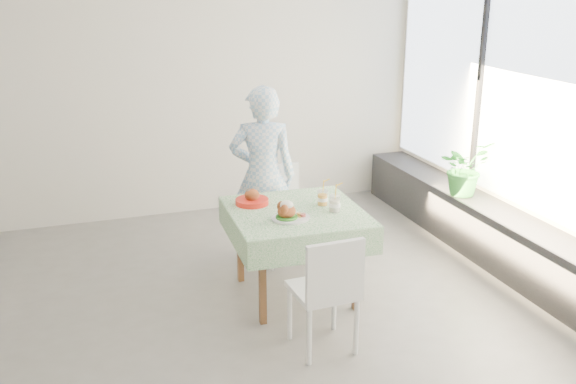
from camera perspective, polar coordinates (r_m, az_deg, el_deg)
name	(u,v)px	position (r m, az deg, el deg)	size (l,w,h in m)	color
floor	(202,322)	(5.05, -7.68, -11.38)	(6.00, 6.00, 0.00)	slate
wall_back	(147,89)	(6.95, -12.38, 8.92)	(6.00, 0.02, 2.80)	silver
wall_front	(332,311)	(2.26, 3.90, -10.47)	(6.00, 0.02, 2.80)	silver
wall_right	(547,116)	(5.84, 22.01, 6.28)	(0.02, 5.00, 2.80)	silver
window_pane	(548,86)	(5.78, 22.07, 8.69)	(0.01, 4.80, 2.18)	#D1E0F9
window_ledge	(512,245)	(6.04, 19.27, -4.48)	(0.40, 4.80, 0.50)	black
cafe_table	(296,243)	(5.21, 0.70, -4.56)	(1.08, 1.08, 0.74)	brown
chair_far	(283,232)	(5.93, -0.41, -3.62)	(0.42, 0.42, 0.88)	white
chair_near	(323,313)	(4.57, 3.16, -10.71)	(0.43, 0.43, 0.88)	white
diner	(263,176)	(5.75, -2.26, 1.45)	(0.60, 0.39, 1.63)	#8BB9DF
main_dish	(289,213)	(4.89, 0.06, -1.92)	(0.30, 0.30, 0.16)	white
juice_cup_orange	(322,198)	(5.22, 3.08, -0.56)	(0.09, 0.09, 0.25)	white
juice_cup_lemonade	(335,204)	(5.08, 4.17, -1.06)	(0.09, 0.09, 0.27)	white
second_dish	(252,200)	(5.25, -3.22, -0.68)	(0.27, 0.27, 0.13)	red
potted_plant	(464,168)	(6.40, 15.41, 2.08)	(0.48, 0.42, 0.53)	#297C2B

